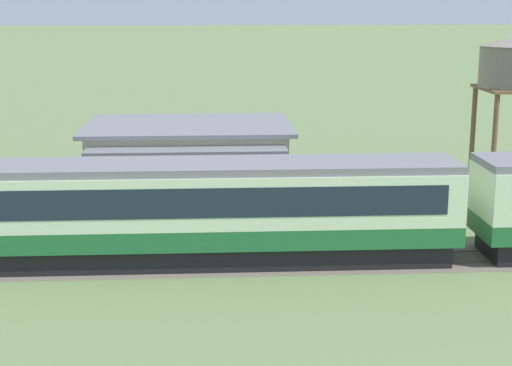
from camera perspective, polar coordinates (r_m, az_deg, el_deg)
passenger_train at (r=30.67m, az=-2.40°, el=-1.77°), size 98.99×3.20×4.04m
railway_track at (r=31.34m, az=-1.08°, el=-5.70°), size 135.56×3.60×0.04m
station_building at (r=39.94m, az=-4.89°, el=1.46°), size 10.30×8.58×4.09m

